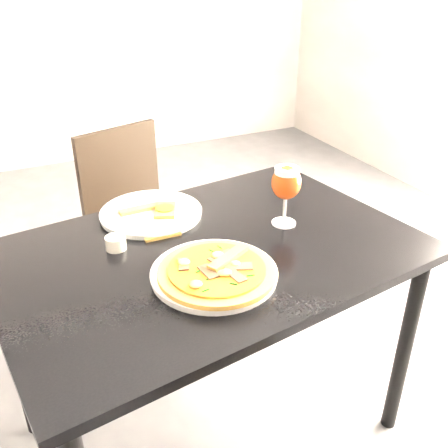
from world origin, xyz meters
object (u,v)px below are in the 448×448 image
chair_far (138,221)px  beer_glass (286,183)px  dining_table (210,273)px  pizza (217,270)px

chair_far → beer_glass: size_ratio=4.48×
dining_table → pizza: 0.20m
beer_glass → pizza: bearing=-149.3°
dining_table → chair_far: 0.78m
beer_glass → dining_table: bearing=-172.7°
pizza → beer_glass: 0.39m
dining_table → chair_far: (-0.01, 0.76, -0.18)m
dining_table → beer_glass: beer_glass is taller
dining_table → beer_glass: (0.27, 0.03, 0.23)m
dining_table → chair_far: chair_far is taller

